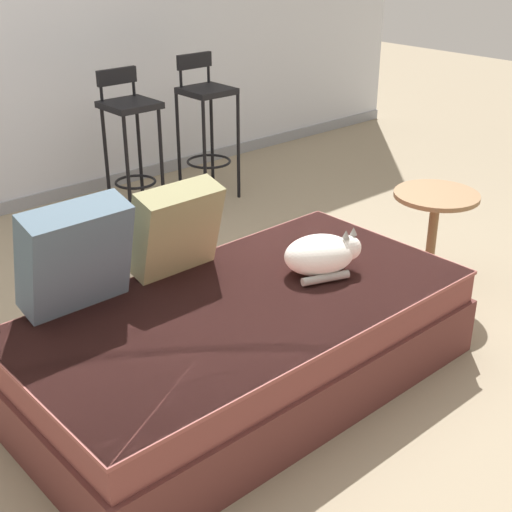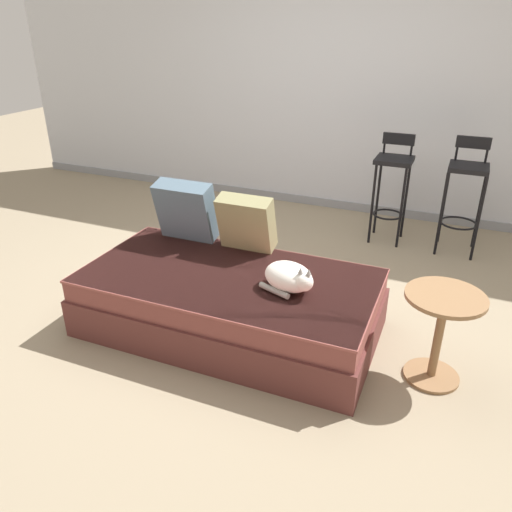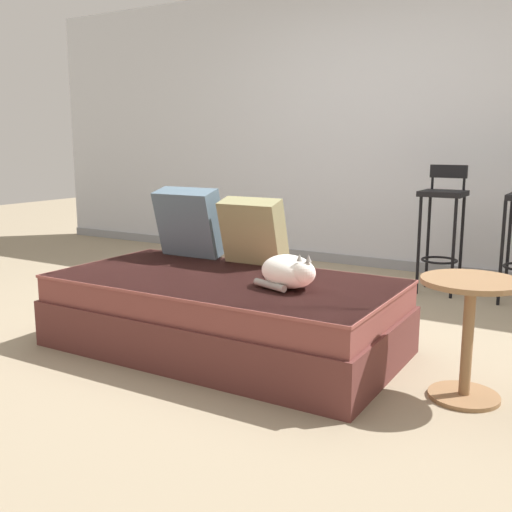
{
  "view_description": "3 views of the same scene",
  "coord_description": "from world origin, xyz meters",
  "px_view_note": "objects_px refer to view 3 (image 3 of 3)",
  "views": [
    {
      "loc": [
        -1.67,
        -2.36,
        1.83
      ],
      "look_at": [
        0.15,
        -0.3,
        0.53
      ],
      "focal_mm": 50.0,
      "sensor_mm": 36.0,
      "label": 1
    },
    {
      "loc": [
        1.29,
        -2.96,
        1.93
      ],
      "look_at": [
        0.15,
        -0.3,
        0.53
      ],
      "focal_mm": 35.0,
      "sensor_mm": 36.0,
      "label": 2
    },
    {
      "loc": [
        1.82,
        -3.08,
        1.15
      ],
      "look_at": [
        0.15,
        -0.3,
        0.53
      ],
      "focal_mm": 42.0,
      "sensor_mm": 36.0,
      "label": 3
    }
  ],
  "objects_px": {
    "throw_pillow_middle": "(253,231)",
    "cat": "(289,272)",
    "couch": "(224,313)",
    "side_table": "(469,322)",
    "bar_stool_near_window": "(443,213)",
    "throw_pillow_corner": "(190,222)"
  },
  "relations": [
    {
      "from": "cat",
      "to": "side_table",
      "type": "distance_m",
      "value": 0.9
    },
    {
      "from": "bar_stool_near_window",
      "to": "side_table",
      "type": "relative_size",
      "value": 1.76
    },
    {
      "from": "cat",
      "to": "side_table",
      "type": "relative_size",
      "value": 0.68
    },
    {
      "from": "throw_pillow_middle",
      "to": "cat",
      "type": "xyz_separation_m",
      "value": [
        0.48,
        -0.43,
        -0.12
      ]
    },
    {
      "from": "couch",
      "to": "side_table",
      "type": "bearing_deg",
      "value": 0.39
    },
    {
      "from": "throw_pillow_middle",
      "to": "cat",
      "type": "distance_m",
      "value": 0.65
    },
    {
      "from": "couch",
      "to": "throw_pillow_corner",
      "type": "height_order",
      "value": "throw_pillow_corner"
    },
    {
      "from": "bar_stool_near_window",
      "to": "side_table",
      "type": "distance_m",
      "value": 2.05
    },
    {
      "from": "throw_pillow_middle",
      "to": "side_table",
      "type": "xyz_separation_m",
      "value": [
        1.37,
        -0.39,
        -0.26
      ]
    },
    {
      "from": "cat",
      "to": "bar_stool_near_window",
      "type": "distance_m",
      "value": 2.0
    },
    {
      "from": "couch",
      "to": "side_table",
      "type": "height_order",
      "value": "side_table"
    },
    {
      "from": "throw_pillow_corner",
      "to": "cat",
      "type": "bearing_deg",
      "value": -24.01
    },
    {
      "from": "couch",
      "to": "throw_pillow_corner",
      "type": "xyz_separation_m",
      "value": [
        -0.53,
        0.4,
        0.43
      ]
    },
    {
      "from": "throw_pillow_middle",
      "to": "cat",
      "type": "relative_size",
      "value": 1.07
    },
    {
      "from": "throw_pillow_corner",
      "to": "throw_pillow_middle",
      "type": "xyz_separation_m",
      "value": [
        0.48,
        0.0,
        -0.02
      ]
    },
    {
      "from": "couch",
      "to": "bar_stool_near_window",
      "type": "relative_size",
      "value": 1.97
    },
    {
      "from": "couch",
      "to": "bar_stool_near_window",
      "type": "bearing_deg",
      "value": 70.15
    },
    {
      "from": "throw_pillow_corner",
      "to": "bar_stool_near_window",
      "type": "height_order",
      "value": "bar_stool_near_window"
    },
    {
      "from": "couch",
      "to": "side_table",
      "type": "relative_size",
      "value": 3.46
    },
    {
      "from": "couch",
      "to": "cat",
      "type": "distance_m",
      "value": 0.52
    },
    {
      "from": "bar_stool_near_window",
      "to": "cat",
      "type": "bearing_deg",
      "value": -97.98
    },
    {
      "from": "throw_pillow_corner",
      "to": "cat",
      "type": "height_order",
      "value": "throw_pillow_corner"
    }
  ]
}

